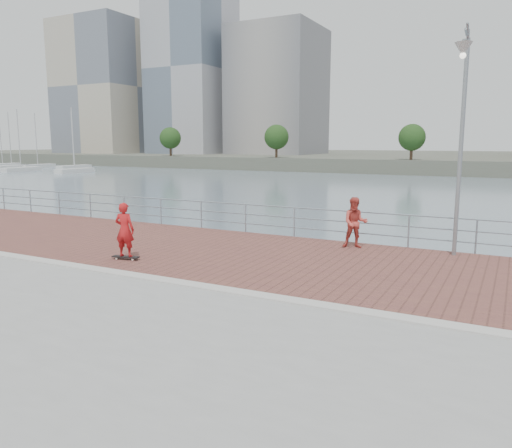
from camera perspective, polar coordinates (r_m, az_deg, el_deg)
The scene contains 12 objects.
water at distance 12.72m, azimuth -4.37°, elevation -16.18°, with size 400.00×400.00×0.00m, color slate.
seawall at distance 8.94m, azimuth -23.05°, elevation -21.53°, with size 40.00×24.00×2.00m, color gray.
brick_lane at distance 15.05m, azimuth 2.84°, elevation -3.97°, with size 40.00×6.80×0.02m, color brown.
curb at distance 11.99m, azimuth -4.49°, elevation -7.39°, with size 40.00×0.40×0.06m, color #B7B5AD.
far_shore at distance 132.41m, azimuth 25.22°, elevation 6.66°, with size 320.00×95.00×2.50m, color #4C5142.
guardrail at distance 18.01m, azimuth 7.42°, elevation 0.38°, with size 39.06×0.06×1.13m.
street_lamp at distance 15.84m, azimuth 22.50°, elevation 12.75°, with size 0.47×1.37×6.48m.
skateboard at distance 15.37m, azimuth -14.66°, elevation -3.67°, with size 0.86×0.40×0.10m.
skateboarder at distance 15.21m, azimuth -14.78°, elevation -0.65°, with size 0.59×0.39×1.62m, color #B21719.
bystander at distance 16.70m, azimuth 11.27°, elevation 0.15°, with size 0.81×0.63×1.67m, color #C34339.
shoreline_trees at distance 87.62m, azimuth 19.68°, elevation 9.43°, with size 109.64×4.95×6.60m.
marina at distance 111.43m, azimuth -24.65°, elevation 5.98°, with size 33.28×18.31×11.49m.
Camera 1 is at (6.14, -9.70, 3.48)m, focal length 35.00 mm.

